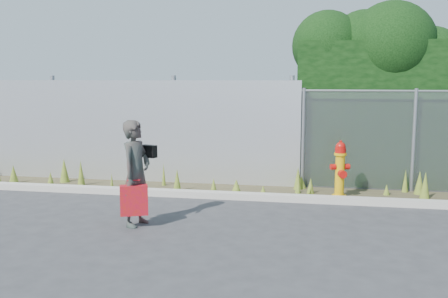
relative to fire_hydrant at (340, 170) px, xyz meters
The scene contains 8 objects.
ground 2.89m from the fire_hydrant, 128.43° to the right, with size 80.00×80.00×0.00m, color #343336.
curb 1.87m from the fire_hydrant, 166.54° to the right, with size 16.00×0.22×0.12m, color #ACA69B.
weed_strip 1.63m from the fire_hydrant, behind, with size 16.00×1.35×0.55m.
corrugated_fence 5.10m from the fire_hydrant, behind, with size 8.50×0.21×2.30m.
fire_hydrant is the anchor object (origin of this frame).
woman 3.93m from the fire_hydrant, 143.49° to the right, with size 0.59×0.39×1.63m, color #0D564A.
red_tote_bag 4.01m from the fire_hydrant, 141.40° to the right, with size 0.41×0.15×0.54m.
black_shoulder_bag 3.72m from the fire_hydrant, 145.59° to the right, with size 0.26×0.11×0.19m.
Camera 1 is at (1.26, -7.22, 2.26)m, focal length 40.00 mm.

